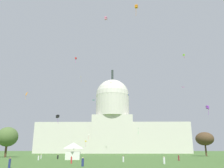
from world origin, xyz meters
name	(u,v)px	position (x,y,z in m)	size (l,w,h in m)	color
capitol_building	(112,125)	(-5.83, 162.35, 21.62)	(120.00, 27.62, 69.13)	beige
event_tent	(73,151)	(-16.37, 52.48, 2.66)	(5.35, 6.59, 5.29)	white
tree_east_far	(205,139)	(39.97, 89.31, 7.97)	(10.73, 11.10, 11.14)	#4C3823
tree_west_near	(8,137)	(-47.59, 71.77, 8.12)	(9.77, 9.88, 12.12)	#4C3823
person_red_edge_east	(71,160)	(-12.76, 31.35, 0.77)	(0.42, 0.42, 1.68)	red
person_black_back_right	(58,157)	(-21.92, 55.09, 0.67)	(0.60, 0.60, 1.51)	black
person_maroon_aisle_center	(179,158)	(15.72, 45.77, 0.75)	(0.54, 0.54, 1.63)	maroon
person_white_mid_left	(123,159)	(-0.56, 38.28, 0.74)	(0.58, 0.58, 1.62)	silver
person_navy_lawn_far_right	(10,163)	(-21.14, 18.04, 0.83)	(0.54, 0.54, 1.80)	navy
person_navy_front_left	(83,162)	(-8.82, 22.34, 0.78)	(0.55, 0.55, 1.72)	navy
person_white_edge_west	(164,160)	(8.46, 30.47, 0.74)	(0.60, 0.60, 1.64)	silver
person_white_front_center	(38,158)	(-25.79, 47.32, 0.71)	(0.51, 0.51, 1.57)	silver
person_white_mid_center	(41,157)	(-28.61, 58.45, 0.71)	(0.45, 0.45, 1.51)	silver
kite_orange_high	(136,7)	(4.69, 43.54, 50.01)	(1.19, 1.19, 4.07)	orange
kite_yellow_low	(86,141)	(-24.32, 141.41, 8.53)	(1.13, 1.14, 4.22)	yellow
kite_blue_high	(128,95)	(6.44, 141.82, 42.20)	(0.52, 0.81, 1.03)	blue
kite_magenta_mid	(183,88)	(30.61, 86.01, 32.35)	(1.65, 0.98, 0.20)	#D1339E
kite_green_low	(138,129)	(10.60, 118.72, 14.84)	(1.22, 1.73, 3.13)	green
kite_red_high	(76,58)	(-28.61, 112.64, 59.84)	(1.17, 1.11, 3.95)	red
kite_lime_high	(184,55)	(34.38, 91.20, 52.35)	(1.11, 1.11, 2.57)	#8CD133
kite_gold_high	(81,78)	(-25.17, 116.90, 47.84)	(1.48, 1.71, 3.73)	gold
kite_cyan_mid	(94,100)	(-13.51, 86.19, 26.54)	(1.30, 1.02, 0.35)	#33BCDB
kite_white_low	(88,135)	(-21.88, 135.85, 12.45)	(1.58, 0.77, 3.03)	white
kite_pink_high	(106,18)	(-6.60, 60.95, 56.66)	(1.22, 1.20, 1.20)	pink
kite_black_low	(58,116)	(-23.63, 57.98, 14.61)	(1.33, 1.30, 3.34)	black
kite_violet_low	(207,107)	(29.16, 54.48, 17.11)	(0.97, 0.90, 3.42)	purple
kite_orange_mid	(26,94)	(-33.64, 52.48, 21.61)	(0.91, 0.90, 2.43)	orange
kite_yellow_high	(112,83)	(-5.52, 121.85, 45.51)	(1.26, 1.53, 3.00)	yellow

